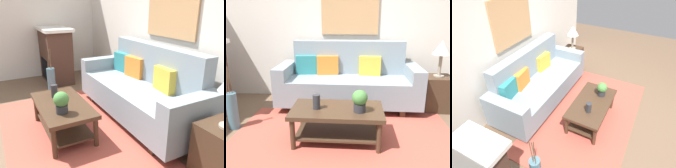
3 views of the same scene
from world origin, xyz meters
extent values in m
plane|color=brown|center=(0.00, 0.00, 0.00)|extent=(9.65, 9.65, 0.00)
cube|color=silver|center=(0.00, 2.10, 1.35)|extent=(5.65, 0.10, 2.70)
cube|color=silver|center=(-2.88, 0.52, 1.35)|extent=(0.10, 5.05, 2.70)
cube|color=#B24C3D|center=(0.00, 0.50, 0.01)|extent=(2.86, 1.67, 0.01)
cube|color=gray|center=(0.01, 1.50, 0.32)|extent=(1.88, 0.84, 0.40)
cube|color=gray|center=(0.01, 1.82, 0.80)|extent=(1.88, 0.20, 0.56)
cube|color=gray|center=(-1.03, 1.50, 0.42)|extent=(0.20, 0.84, 0.60)
cube|color=gray|center=(1.05, 1.50, 0.42)|extent=(0.20, 0.84, 0.60)
cube|color=#422D1E|center=(-0.83, 1.50, 0.06)|extent=(0.08, 0.74, 0.12)
cube|color=#422D1E|center=(0.85, 1.50, 0.06)|extent=(0.08, 0.74, 0.12)
cube|color=teal|center=(-0.71, 1.69, 0.68)|extent=(0.37, 0.17, 0.32)
cube|color=orange|center=(-0.35, 1.69, 0.68)|extent=(0.37, 0.17, 0.32)
cube|color=gold|center=(0.37, 1.69, 0.68)|extent=(0.37, 0.15, 0.32)
cube|color=#422D1E|center=(-0.09, 0.41, 0.41)|extent=(1.10, 0.60, 0.05)
cube|color=#422D1E|center=(-0.09, 0.41, 0.12)|extent=(0.98, 0.50, 0.02)
cylinder|color=#422D1E|center=(-0.58, 0.16, 0.19)|extent=(0.06, 0.06, 0.38)
cylinder|color=#422D1E|center=(0.40, 0.16, 0.19)|extent=(0.06, 0.06, 0.38)
cylinder|color=#422D1E|center=(-0.58, 0.66, 0.19)|extent=(0.06, 0.06, 0.38)
cylinder|color=#422D1E|center=(0.40, 0.66, 0.19)|extent=(0.06, 0.06, 0.38)
cylinder|color=#2D2D33|center=(-0.33, 0.38, 0.52)|extent=(0.09, 0.09, 0.18)
cylinder|color=#2D2D33|center=(0.18, 0.33, 0.48)|extent=(0.14, 0.14, 0.10)
sphere|color=#46803C|center=(0.18, 0.33, 0.60)|extent=(0.18, 0.18, 0.18)
cube|color=#422D1E|center=(1.45, 1.52, 0.28)|extent=(0.44, 0.44, 0.56)
cube|color=#472D23|center=(-2.28, 0.93, 0.55)|extent=(0.90, 0.50, 1.10)
cube|color=black|center=(-2.28, 0.68, 0.30)|extent=(0.52, 0.02, 0.44)
cube|color=silver|center=(-2.28, 0.93, 1.13)|extent=(1.02, 0.58, 0.06)
cylinder|color=slate|center=(-1.52, 0.62, 0.25)|extent=(0.14, 0.14, 0.51)
cylinder|color=brown|center=(-1.50, 0.62, 0.69)|extent=(0.02, 0.04, 0.36)
cylinder|color=brown|center=(-1.53, 0.64, 0.69)|extent=(0.02, 0.03, 0.36)
cylinder|color=brown|center=(-1.53, 0.60, 0.69)|extent=(0.04, 0.05, 0.36)
cube|color=tan|center=(0.01, 2.03, 1.59)|extent=(0.99, 0.03, 0.84)
camera|label=1|loc=(2.58, -0.29, 1.64)|focal=36.66mm
camera|label=2|loc=(0.12, -2.15, 1.51)|focal=37.11mm
camera|label=3|loc=(-2.58, -0.34, 2.67)|focal=31.09mm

